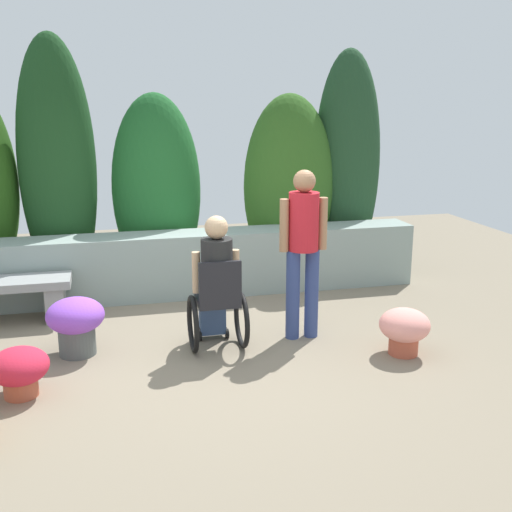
# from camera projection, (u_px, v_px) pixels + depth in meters

# --- Properties ---
(ground_plane) EXTENTS (12.41, 12.41, 0.00)m
(ground_plane) POSITION_uv_depth(u_px,v_px,m) (212.00, 354.00, 5.88)
(ground_plane) COLOR gray
(stone_retaining_wall) EXTENTS (5.90, 0.52, 0.79)m
(stone_retaining_wall) POSITION_uv_depth(u_px,v_px,m) (185.00, 264.00, 7.59)
(stone_retaining_wall) COLOR gray
(stone_retaining_wall) RESTS_ON ground
(hedge_backdrop) EXTENTS (6.06, 1.00, 3.16)m
(hedge_backdrop) POSITION_uv_depth(u_px,v_px,m) (157.00, 180.00, 7.92)
(hedge_backdrop) COLOR #265116
(hedge_backdrop) RESTS_ON ground
(person_in_wheelchair) EXTENTS (0.53, 0.66, 1.33)m
(person_in_wheelchair) POSITION_uv_depth(u_px,v_px,m) (216.00, 287.00, 5.89)
(person_in_wheelchair) COLOR black
(person_in_wheelchair) RESTS_ON ground
(person_standing_companion) EXTENTS (0.49, 0.30, 1.72)m
(person_standing_companion) POSITION_uv_depth(u_px,v_px,m) (303.00, 243.00, 6.07)
(person_standing_companion) COLOR navy
(person_standing_companion) RESTS_ON ground
(flower_pot_purple_near) EXTENTS (0.48, 0.48, 0.42)m
(flower_pot_purple_near) POSITION_uv_depth(u_px,v_px,m) (19.00, 369.00, 5.00)
(flower_pot_purple_near) COLOR #AF523A
(flower_pot_purple_near) RESTS_ON ground
(flower_pot_terracotta_by_wall) EXTENTS (0.48, 0.48, 0.45)m
(flower_pot_terracotta_by_wall) POSITION_uv_depth(u_px,v_px,m) (404.00, 328.00, 5.83)
(flower_pot_terracotta_by_wall) COLOR #B8523B
(flower_pot_terracotta_by_wall) RESTS_ON ground
(flower_pot_red_accent) EXTENTS (0.54, 0.54, 0.56)m
(flower_pot_red_accent) POSITION_uv_depth(u_px,v_px,m) (76.00, 322.00, 5.80)
(flower_pot_red_accent) COLOR #505756
(flower_pot_red_accent) RESTS_ON ground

